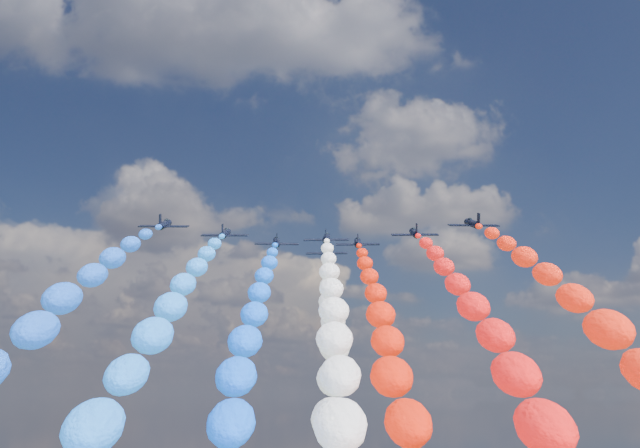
{
  "coord_description": "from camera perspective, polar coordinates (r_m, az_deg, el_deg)",
  "views": [
    {
      "loc": [
        -0.62,
        -138.62,
        67.35
      ],
      "look_at": [
        0.0,
        4.0,
        99.95
      ],
      "focal_mm": 41.94,
      "sensor_mm": 36.0,
      "label": 1
    }
  ],
  "objects": [
    {
      "name": "jet_4",
      "position": [
        164.08,
        0.53,
        -2.13
      ],
      "size": [
        9.65,
        12.77,
        6.23
      ],
      "primitive_type": null,
      "rotation": [
        0.31,
        0.0,
        -0.05
      ],
      "color": "black"
    },
    {
      "name": "trail_2",
      "position": [
        86.02,
        -5.93,
        -11.99
      ],
      "size": [
        5.67,
        126.2,
        61.28
      ],
      "primitive_type": null,
      "color": "#1057FF"
    },
    {
      "name": "trail_7",
      "position": [
        74.13,
        22.94,
        -10.94
      ],
      "size": [
        5.67,
        126.2,
        61.28
      ],
      "primitive_type": null,
      "color": "#FA230E"
    },
    {
      "name": "jet_7",
      "position": [
        139.91,
        11.58,
        0.02
      ],
      "size": [
        9.45,
        12.62,
        6.23
      ],
      "primitive_type": null,
      "rotation": [
        0.31,
        0.0,
        0.04
      ],
      "color": "black"
    },
    {
      "name": "trail_4",
      "position": [
        96.09,
        1.1,
        -12.14
      ],
      "size": [
        5.67,
        126.2,
        61.28
      ],
      "primitive_type": null,
      "color": "white"
    },
    {
      "name": "jet_0",
      "position": [
        140.76,
        -11.79,
        -0.04
      ],
      "size": [
        9.3,
        12.52,
        6.23
      ],
      "primitive_type": null,
      "rotation": [
        0.31,
        0.0,
        0.02
      ],
      "color": "black"
    },
    {
      "name": "trail_3",
      "position": [
        81.47,
        1.14,
        -12.01
      ],
      "size": [
        5.67,
        126.2,
        61.28
      ],
      "primitive_type": null,
      "color": "white"
    },
    {
      "name": "jet_1",
      "position": [
        146.7,
        -7.25,
        -0.73
      ],
      "size": [
        9.04,
        12.33,
        6.23
      ],
      "primitive_type": null,
      "rotation": [
        0.31,
        0.0,
        0.0
      ],
      "color": "black"
    },
    {
      "name": "jet_6",
      "position": [
        146.21,
        7.22,
        -0.69
      ],
      "size": [
        9.42,
        12.6,
        6.23
      ],
      "primitive_type": null,
      "rotation": [
        0.31,
        0.0,
        -0.03
      ],
      "color": "black"
    },
    {
      "name": "jet_2",
      "position": [
        154.04,
        -3.34,
        -1.4
      ],
      "size": [
        9.82,
        12.89,
        6.23
      ],
      "primitive_type": null,
      "rotation": [
        0.31,
        0.0,
        0.07
      ],
      "color": "black"
    },
    {
      "name": "jet_5",
      "position": [
        154.52,
        2.89,
        -1.44
      ],
      "size": [
        9.54,
        12.69,
        6.23
      ],
      "primitive_type": null,
      "rotation": [
        0.31,
        0.0,
        -0.05
      ],
      "color": "black"
    },
    {
      "name": "jet_3",
      "position": [
        149.74,
        0.5,
        -1.08
      ],
      "size": [
        9.56,
        12.7,
        6.23
      ],
      "primitive_type": null,
      "rotation": [
        0.31,
        0.0,
        -0.05
      ],
      "color": "black"
    },
    {
      "name": "trail_5",
      "position": [
        86.51,
        5.47,
        -12.01
      ],
      "size": [
        5.67,
        126.2,
        61.28
      ],
      "primitive_type": null,
      "color": "red"
    },
    {
      "name": "trail_0",
      "position": [
        74.85,
        -22.8,
        -10.96
      ],
      "size": [
        5.67,
        126.2,
        61.28
      ],
      "primitive_type": null,
      "color": "blue"
    },
    {
      "name": "trail_6",
      "position": [
        78.9,
        13.98,
        -11.61
      ],
      "size": [
        5.67,
        126.2,
        61.28
      ],
      "primitive_type": null,
      "color": "red"
    },
    {
      "name": "trail_1",
      "position": [
        79.27,
        -13.58,
        -11.64
      ],
      "size": [
        5.67,
        126.2,
        61.28
      ],
      "primitive_type": null,
      "color": "#217BFF"
    }
  ]
}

